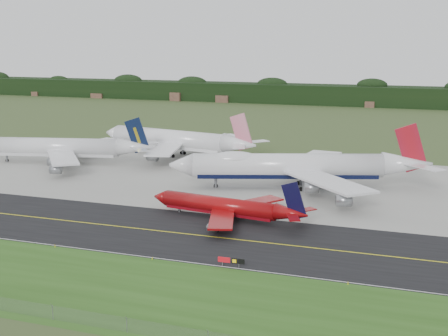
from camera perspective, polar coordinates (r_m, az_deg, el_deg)
ground at (r=133.03m, az=-1.29°, el=-5.72°), size 600.00×600.00×0.00m
grass_verge at (r=103.03m, az=-8.36°, el=-11.12°), size 400.00×30.00×0.01m
taxiway at (r=129.47m, az=-1.92°, el=-6.21°), size 400.00×32.00×0.02m
apron at (r=179.99m, az=4.50°, el=-1.15°), size 400.00×78.00×0.01m
taxiway_centreline at (r=129.46m, az=-1.92°, el=-6.20°), size 400.00×0.40×0.00m
taxiway_edge_line at (r=115.96m, az=-4.75°, el=-8.39°), size 400.00×0.25×0.00m
perimeter_fence at (r=92.33m, az=-12.25°, el=-13.31°), size 320.00×0.10×320.00m
horizon_treeline at (r=396.48m, az=13.02°, el=6.36°), size 700.00×25.00×12.00m
jet_ba_747 at (r=170.14m, az=6.68°, el=0.17°), size 69.55×56.10×17.98m
jet_red_737 at (r=140.28m, az=0.32°, el=-3.57°), size 38.66×31.26×10.44m
jet_navy_gold at (r=210.45m, az=-14.44°, el=1.80°), size 59.86×51.25×15.57m
jet_star_tail at (r=217.52m, az=-4.36°, el=2.56°), size 62.97×51.91×16.68m
taxiway_sign at (r=112.02m, az=0.65°, el=-8.46°), size 4.92×0.36×1.64m
edge_marker_left at (r=126.74m, az=-15.19°, el=-6.91°), size 0.16×0.16×0.50m
edge_marker_center at (r=116.48m, az=-6.57°, el=-8.22°), size 0.16×0.16×0.50m
edge_marker_right at (r=106.53m, az=11.27°, el=-10.30°), size 0.16×0.16×0.50m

